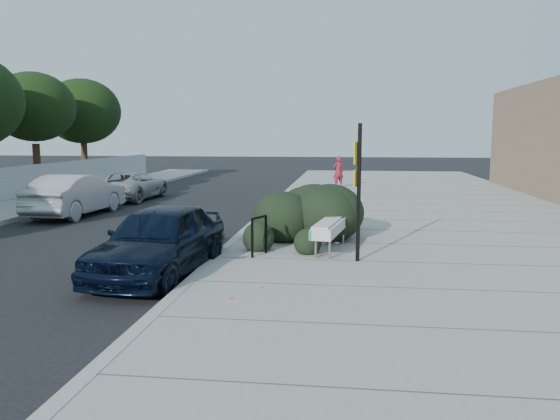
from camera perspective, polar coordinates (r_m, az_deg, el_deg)
The scene contains 14 objects.
ground at distance 12.22m, azimuth -6.77°, elevation -5.59°, with size 120.00×120.00×0.00m, color black.
sidewalk_near at distance 16.99m, azimuth 16.20°, elevation -1.80°, with size 11.20×50.00×0.15m, color gray.
curb_near at distance 17.01m, azimuth -2.76°, elevation -1.44°, with size 0.22×50.00×0.17m, color #9E9E99.
curb_far at distance 19.98m, azimuth -26.01°, elevation -0.85°, with size 0.22×50.00×0.17m, color #9E9E99.
tree_far_e at distance 29.84m, azimuth -24.35°, elevation 9.76°, with size 4.00×4.00×5.90m.
tree_far_f at distance 34.21m, azimuth -19.95°, elevation 9.66°, with size 4.40×4.40×6.07m.
bench at distance 12.72m, azimuth 5.28°, elevation -1.82°, with size 0.84×2.33×0.69m.
bike_rack at distance 12.19m, azimuth -2.19°, elevation -2.28°, with size 0.29×0.56×0.89m.
sign_post at distance 11.59m, azimuth 8.17°, elevation 2.64°, with size 0.16×0.32×2.92m.
hedge at distance 14.34m, azimuth 2.66°, elevation 0.30°, with size 2.12×4.25×1.59m, color black.
sedan_navy at distance 11.30m, azimuth -12.47°, elevation -3.06°, with size 1.71×4.25×1.45m, color black.
wagon_silver at distance 20.51m, azimuth -20.50°, elevation 1.50°, with size 1.56×4.48×1.48m, color #A2A2A6.
suv_silver at distance 24.94m, azimuth -15.21°, elevation 2.49°, with size 2.05×4.45×1.24m, color #9B9FA0.
pedestrian at distance 28.22m, azimuth 6.11°, elevation 3.99°, with size 0.59×0.38×1.61m, color maroon.
Camera 1 is at (2.87, -11.54, 2.83)m, focal length 35.00 mm.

